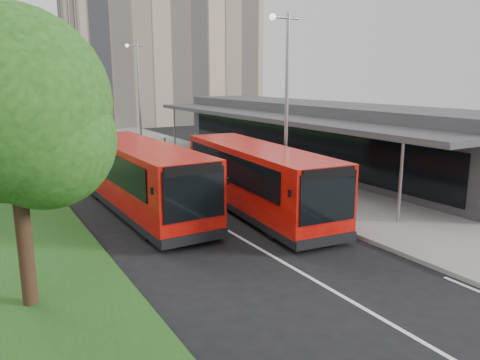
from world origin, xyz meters
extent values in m
plane|color=black|center=(0.00, 0.00, 0.00)|extent=(120.00, 120.00, 0.00)
cube|color=slate|center=(6.00, 20.00, 0.07)|extent=(5.00, 80.00, 0.15)
cube|color=silver|center=(0.00, 15.00, 0.01)|extent=(0.12, 70.00, 0.01)
cube|color=silver|center=(3.30, -8.00, 0.01)|extent=(0.12, 2.00, 0.01)
cube|color=silver|center=(3.30, -2.00, 0.01)|extent=(0.12, 2.00, 0.01)
cube|color=silver|center=(3.30, 4.00, 0.01)|extent=(0.12, 2.00, 0.01)
cube|color=silver|center=(3.30, 10.00, 0.01)|extent=(0.12, 2.00, 0.01)
cube|color=silver|center=(3.30, 16.00, 0.01)|extent=(0.12, 2.00, 0.01)
cube|color=silver|center=(3.30, 22.00, 0.01)|extent=(0.12, 2.00, 0.01)
cube|color=silver|center=(3.30, 28.00, 0.01)|extent=(0.12, 2.00, 0.01)
cube|color=silver|center=(3.30, 34.00, 0.01)|extent=(0.12, 2.00, 0.01)
cube|color=silver|center=(3.30, 40.00, 0.01)|extent=(0.12, 2.00, 0.01)
cube|color=silver|center=(3.30, 46.00, 0.01)|extent=(0.12, 2.00, 0.01)
cube|color=tan|center=(14.00, 42.00, 9.00)|extent=(22.00, 12.00, 18.00)
cube|color=#303033|center=(11.00, 8.00, 2.00)|extent=(5.00, 26.00, 4.00)
cube|color=black|center=(8.48, 8.00, 1.60)|extent=(0.06, 24.00, 2.20)
cube|color=#303033|center=(7.20, 8.00, 3.30)|extent=(2.80, 26.00, 0.25)
cylinder|color=gray|center=(5.90, -3.00, 1.65)|extent=(0.12, 0.12, 3.30)
cylinder|color=gray|center=(5.90, 19.00, 1.65)|extent=(0.12, 0.12, 3.30)
cylinder|color=#332114|center=(-7.00, -3.00, 1.75)|extent=(0.36, 0.36, 3.50)
sphere|color=#1B4713|center=(-7.00, -3.00, 4.93)|extent=(4.45, 4.45, 4.45)
sphere|color=#1B4713|center=(-6.40, -3.40, 4.13)|extent=(3.18, 3.18, 3.18)
sphere|color=#1B4713|center=(-6.40, 8.60, 4.13)|extent=(3.18, 3.18, 3.18)
cylinder|color=gray|center=(4.20, 2.00, 4.15)|extent=(0.16, 0.16, 8.00)
cylinder|color=gray|center=(4.00, 2.00, 7.95)|extent=(1.40, 0.10, 0.10)
sphere|color=silver|center=(3.40, 2.00, 7.95)|extent=(0.28, 0.28, 0.28)
cylinder|color=gray|center=(4.20, 22.00, 4.15)|extent=(0.16, 0.16, 8.00)
cylinder|color=gray|center=(4.00, 22.00, 7.95)|extent=(1.40, 0.10, 0.10)
sphere|color=silver|center=(3.40, 22.00, 7.95)|extent=(0.28, 0.28, 0.28)
cube|color=red|center=(2.14, 1.10, 1.56)|extent=(3.17, 9.93, 2.46)
cube|color=black|center=(2.14, 1.10, 0.35)|extent=(3.19, 9.95, 0.28)
cube|color=black|center=(1.71, -3.78, 1.81)|extent=(2.09, 0.23, 1.63)
cube|color=black|center=(2.57, 5.98, 1.95)|extent=(2.04, 0.23, 1.21)
cube|color=black|center=(0.99, 1.48, 2.00)|extent=(0.78, 8.34, 1.12)
cube|color=black|center=(3.34, 1.27, 2.00)|extent=(0.78, 8.34, 1.12)
cube|color=black|center=(1.71, -3.79, 0.37)|extent=(2.32, 0.28, 0.33)
cube|color=black|center=(1.71, -3.79, 2.60)|extent=(1.95, 0.21, 0.33)
cube|color=black|center=(0.43, -3.47, 2.04)|extent=(0.09, 0.09, 0.23)
cube|color=black|center=(3.03, -3.69, 2.04)|extent=(0.09, 0.09, 0.23)
cylinder|color=black|center=(0.89, -1.97, 0.42)|extent=(0.35, 0.86, 0.84)
cylinder|color=black|center=(2.84, -2.14, 0.42)|extent=(0.35, 0.86, 0.84)
cylinder|color=black|center=(1.45, 4.33, 0.42)|extent=(0.35, 0.86, 0.84)
cylinder|color=black|center=(3.39, 4.16, 0.42)|extent=(0.35, 0.86, 0.84)
cube|color=red|center=(-1.95, 3.57, 1.60)|extent=(2.57, 10.10, 2.54)
cube|color=black|center=(-1.95, 3.57, 0.36)|extent=(2.60, 10.12, 0.29)
cube|color=black|center=(-1.86, -1.48, 1.87)|extent=(2.16, 0.09, 1.68)
cube|color=black|center=(-2.04, 8.62, 2.01)|extent=(2.11, 0.09, 1.25)
cube|color=black|center=(-3.17, 3.83, 2.06)|extent=(0.21, 8.62, 1.15)
cube|color=black|center=(-0.74, 3.88, 2.06)|extent=(0.21, 8.62, 1.15)
cube|color=black|center=(-1.86, -1.49, 0.38)|extent=(2.40, 0.12, 0.34)
cube|color=black|center=(-1.86, -1.49, 2.68)|extent=(2.01, 0.08, 0.34)
cube|color=black|center=(-3.20, -1.29, 2.11)|extent=(0.08, 0.08, 0.24)
cube|color=black|center=(-0.52, -1.24, 2.11)|extent=(0.08, 0.08, 0.24)
cylinder|color=black|center=(-2.89, 0.30, 0.43)|extent=(0.30, 0.87, 0.86)
cylinder|color=black|center=(-0.88, 0.33, 0.43)|extent=(0.30, 0.87, 0.86)
cylinder|color=black|center=(-3.01, 6.81, 0.43)|extent=(0.30, 0.87, 0.86)
cylinder|color=black|center=(-1.00, 6.84, 0.43)|extent=(0.30, 0.87, 0.86)
cylinder|color=#392817|center=(5.38, 10.73, 0.57)|extent=(0.58, 0.58, 0.83)
cylinder|color=yellow|center=(4.60, 17.78, 0.67)|extent=(0.17, 0.17, 1.04)
imported|color=maroon|center=(2.40, 38.96, 0.53)|extent=(2.06, 3.31, 1.05)
imported|color=navy|center=(-1.20, 43.65, 0.67)|extent=(1.80, 4.18, 1.34)
camera|label=1|loc=(-7.88, -14.71, 5.50)|focal=35.00mm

